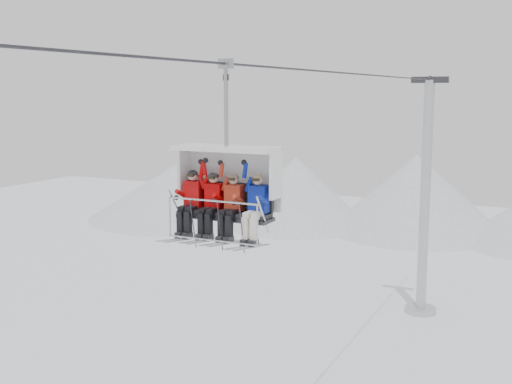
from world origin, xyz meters
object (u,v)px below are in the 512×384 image
at_px(skier_far_left, 191,200).
at_px(skier_far_right, 256,205).
at_px(chairlift_carrier, 229,180).
at_px(skier_center_right, 232,204).
at_px(lift_tower_right, 424,214).
at_px(skier_center_left, 212,202).

distance_m(skier_far_left, skier_far_right, 1.67).
height_order(chairlift_carrier, skier_center_right, chairlift_carrier).
bearing_deg(chairlift_carrier, lift_tower_right, 90.00).
xyz_separation_m(lift_tower_right, chairlift_carrier, (0.00, -23.42, 4.90)).
bearing_deg(skier_center_left, skier_center_right, 0.02).
height_order(skier_center_left, skier_center_right, skier_center_right).
xyz_separation_m(lift_tower_right, skier_center_left, (-0.28, -23.72, 4.42)).
relative_size(skier_far_left, skier_far_right, 1.00).
xyz_separation_m(lift_tower_right, skier_far_right, (0.84, -23.72, 4.43)).
relative_size(chairlift_carrier, skier_far_right, 2.36).
bearing_deg(skier_center_right, skier_center_left, -179.98).
bearing_deg(chairlift_carrier, skier_center_right, -53.25).
bearing_deg(chairlift_carrier, skier_far_right, -20.00).
bearing_deg(lift_tower_right, skier_center_right, -89.45).
xyz_separation_m(chairlift_carrier, skier_center_right, (0.23, -0.31, -0.48)).
xyz_separation_m(skier_far_left, skier_center_right, (1.06, -0.00, -0.01)).
bearing_deg(skier_far_right, skier_center_right, -179.65).
bearing_deg(skier_far_left, skier_center_left, -0.39).
distance_m(lift_tower_right, skier_far_left, 24.15).
height_order(chairlift_carrier, skier_far_left, chairlift_carrier).
bearing_deg(skier_center_left, chairlift_carrier, 47.32).
xyz_separation_m(chairlift_carrier, skier_far_right, (0.84, -0.30, -0.47)).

